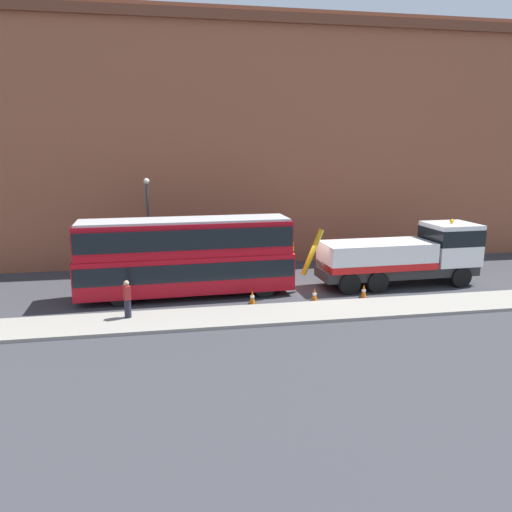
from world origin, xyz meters
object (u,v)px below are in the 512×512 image
Objects in this scene: traffic_cone_near_bus at (252,298)px; traffic_cone_near_truck at (364,292)px; double_decker_bus at (186,254)px; pedestrian_onlooker at (127,300)px; street_lamp at (148,218)px; recovery_tow_truck at (406,254)px; traffic_cone_midway at (314,295)px.

traffic_cone_near_bus and traffic_cone_near_truck have the same top height.
double_decker_bus is 4.54m from pedestrian_onlooker.
double_decker_bus is 5.77m from street_lamp.
traffic_cone_midway is at bearing -161.84° from recovery_tow_truck.
pedestrian_onlooker is at bearing -131.39° from double_decker_bus.
recovery_tow_truck is 6.47m from traffic_cone_midway.
recovery_tow_truck is 12.20m from double_decker_bus.
street_lamp reaches higher than pedestrian_onlooker.
traffic_cone_near_truck is (2.68, 0.16, 0.00)m from traffic_cone_midway.
double_decker_bus is (-12.19, -0.02, 0.47)m from recovery_tow_truck.
traffic_cone_near_bus is at bearing -169.26° from recovery_tow_truck.
street_lamp reaches higher than recovery_tow_truck.
street_lamp is (-14.18, 5.26, 1.71)m from recovery_tow_truck.
recovery_tow_truck reaches higher than traffic_cone_near_bus.
double_decker_bus is 4.17m from traffic_cone_near_bus.
traffic_cone_near_bus is at bearing -7.43° from pedestrian_onlooker.
traffic_cone_near_bus is at bearing -179.68° from traffic_cone_near_truck.
traffic_cone_midway is at bearing -20.95° from double_decker_bus.
traffic_cone_near_truck is at bearing 3.37° from traffic_cone_midway.
double_decker_bus is 6.50× the size of pedestrian_onlooker.
recovery_tow_truck is at bearing 20.12° from traffic_cone_midway.
pedestrian_onlooker is at bearing -173.31° from traffic_cone_near_truck.
traffic_cone_midway is 1.00× the size of traffic_cone_near_truck.
traffic_cone_midway is (9.04, 1.22, -0.64)m from pedestrian_onlooker.
traffic_cone_near_bus is 1.00× the size of traffic_cone_midway.
traffic_cone_near_bus is 5.84m from traffic_cone_near_truck.
traffic_cone_near_truck is at bearing -150.18° from recovery_tow_truck.
double_decker_bus reaches higher than traffic_cone_near_bus.
traffic_cone_near_truck is (5.84, 0.03, 0.00)m from traffic_cone_near_bus.
pedestrian_onlooker is 11.81m from traffic_cone_near_truck.
double_decker_bus is 9.36m from traffic_cone_near_truck.
pedestrian_onlooker is 9.14m from traffic_cone_midway.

